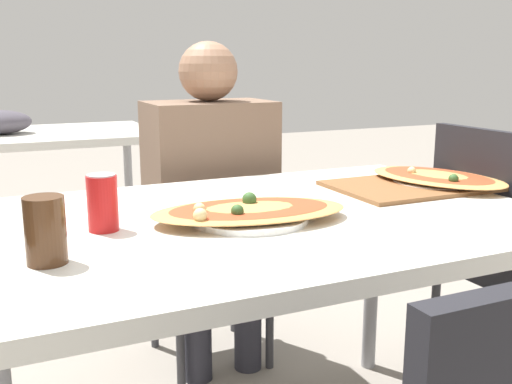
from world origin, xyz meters
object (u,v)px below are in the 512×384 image
object	(u,v)px
soda_can	(103,203)
pizza_second	(437,178)
person_seated	(211,179)
chair_far_seated	(201,222)
drink_glass	(45,230)
dining_table	(265,240)
chair_side_right	(501,250)
pizza_main	(249,212)

from	to	relation	value
soda_can	pizza_second	distance (m)	1.00
person_seated	soda_can	world-z (taller)	person_seated
pizza_second	chair_far_seated	bearing A→B (deg)	125.71
drink_glass	pizza_second	distance (m)	1.16
dining_table	chair_far_seated	xyz separation A→B (m)	(0.12, 0.79, -0.16)
chair_side_right	person_seated	world-z (taller)	person_seated
chair_far_seated	pizza_main	xyz separation A→B (m)	(-0.18, -0.83, 0.25)
dining_table	pizza_second	bearing A→B (deg)	8.91
dining_table	person_seated	size ratio (longest dim) A/B	1.15
chair_side_right	drink_glass	world-z (taller)	chair_side_right
pizza_main	soda_can	world-z (taller)	soda_can
chair_far_seated	pizza_second	distance (m)	0.89
chair_far_seated	person_seated	world-z (taller)	person_seated
pizza_main	drink_glass	bearing A→B (deg)	-165.66
chair_far_seated	person_seated	bearing A→B (deg)	90.00
chair_far_seated	drink_glass	world-z (taller)	chair_far_seated
chair_side_right	pizza_second	bearing A→B (deg)	-97.52
chair_side_right	pizza_second	xyz separation A→B (m)	(-0.25, 0.03, 0.25)
soda_can	pizza_main	bearing A→B (deg)	-10.48
chair_side_right	person_seated	distance (m)	0.99
person_seated	pizza_main	bearing A→B (deg)	76.28
person_seated	drink_glass	world-z (taller)	person_seated
person_seated	pizza_second	xyz separation A→B (m)	(0.50, -0.58, 0.07)
pizza_main	pizza_second	world-z (taller)	pizza_main
dining_table	chair_side_right	xyz separation A→B (m)	(0.87, 0.06, -0.16)
chair_side_right	drink_glass	xyz separation A→B (m)	(-1.38, -0.22, 0.29)
dining_table	pizza_main	xyz separation A→B (m)	(-0.06, -0.04, 0.09)
person_seated	drink_glass	size ratio (longest dim) A/B	9.35
pizza_main	pizza_second	xyz separation A→B (m)	(0.68, 0.14, -0.00)
dining_table	pizza_second	world-z (taller)	pizza_second
pizza_second	person_seated	bearing A→B (deg)	130.72
soda_can	drink_glass	world-z (taller)	same
pizza_main	dining_table	bearing A→B (deg)	34.06
chair_far_seated	pizza_second	xyz separation A→B (m)	(0.50, -0.70, 0.25)
chair_side_right	soda_can	world-z (taller)	chair_side_right
soda_can	pizza_second	size ratio (longest dim) A/B	0.26
soda_can	drink_glass	distance (m)	0.22
person_seated	drink_glass	distance (m)	1.05
dining_table	pizza_second	size ratio (longest dim) A/B	2.82
drink_glass	pizza_second	size ratio (longest dim) A/B	0.26
pizza_main	person_seated	bearing A→B (deg)	76.28
chair_side_right	pizza_main	world-z (taller)	chair_side_right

